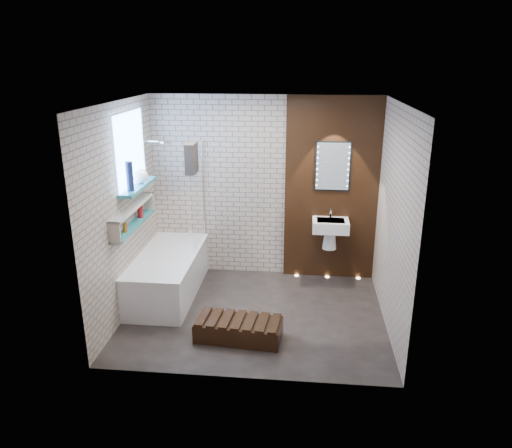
# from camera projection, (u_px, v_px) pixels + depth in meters

# --- Properties ---
(ground) EXTENTS (3.20, 3.20, 0.00)m
(ground) POSITION_uv_depth(u_px,v_px,m) (255.00, 314.00, 6.17)
(ground) COLOR black
(ground) RESTS_ON ground
(room_shell) EXTENTS (3.24, 3.20, 2.60)m
(room_shell) POSITION_uv_depth(u_px,v_px,m) (255.00, 216.00, 5.75)
(room_shell) COLOR #B8A192
(room_shell) RESTS_ON ground
(walnut_panel) EXTENTS (1.30, 0.06, 2.60)m
(walnut_panel) POSITION_uv_depth(u_px,v_px,m) (331.00, 190.00, 6.86)
(walnut_panel) COLOR black
(walnut_panel) RESTS_ON ground
(clerestory_window) EXTENTS (0.18, 1.00, 0.94)m
(clerestory_window) POSITION_uv_depth(u_px,v_px,m) (131.00, 157.00, 6.03)
(clerestory_window) COLOR #7FADE0
(clerestory_window) RESTS_ON room_shell
(display_niche) EXTENTS (0.14, 1.30, 0.26)m
(display_niche) POSITION_uv_depth(u_px,v_px,m) (133.00, 216.00, 6.07)
(display_niche) COLOR teal
(display_niche) RESTS_ON room_shell
(bathtub) EXTENTS (0.79, 1.74, 0.70)m
(bathtub) POSITION_uv_depth(u_px,v_px,m) (168.00, 274.00, 6.62)
(bathtub) COLOR white
(bathtub) RESTS_ON ground
(bath_screen) EXTENTS (0.01, 0.78, 1.40)m
(bath_screen) POSITION_uv_depth(u_px,v_px,m) (198.00, 196.00, 6.68)
(bath_screen) COLOR white
(bath_screen) RESTS_ON bathtub
(towel) EXTENTS (0.11, 0.30, 0.39)m
(towel) POSITION_uv_depth(u_px,v_px,m) (191.00, 158.00, 6.22)
(towel) COLOR black
(towel) RESTS_ON bath_screen
(shower_head) EXTENTS (0.18, 0.18, 0.02)m
(shower_head) POSITION_uv_depth(u_px,v_px,m) (165.00, 142.00, 6.54)
(shower_head) COLOR silver
(shower_head) RESTS_ON room_shell
(washbasin) EXTENTS (0.50, 0.36, 0.58)m
(washbasin) POSITION_uv_depth(u_px,v_px,m) (330.00, 229.00, 6.84)
(washbasin) COLOR white
(washbasin) RESTS_ON walnut_panel
(led_mirror) EXTENTS (0.50, 0.02, 0.70)m
(led_mirror) POSITION_uv_depth(u_px,v_px,m) (333.00, 166.00, 6.71)
(led_mirror) COLOR black
(led_mirror) RESTS_ON walnut_panel
(walnut_step) EXTENTS (1.01, 0.52, 0.22)m
(walnut_step) POSITION_uv_depth(u_px,v_px,m) (239.00, 330.00, 5.61)
(walnut_step) COLOR black
(walnut_step) RESTS_ON ground
(niche_bottles) EXTENTS (0.07, 0.62, 0.17)m
(niche_bottles) POSITION_uv_depth(u_px,v_px,m) (136.00, 216.00, 6.16)
(niche_bottles) COLOR maroon
(niche_bottles) RESTS_ON display_niche
(sill_vases) EXTENTS (0.18, 0.53, 0.36)m
(sill_vases) POSITION_uv_depth(u_px,v_px,m) (138.00, 176.00, 6.09)
(sill_vases) COLOR #131A35
(sill_vases) RESTS_ON clerestory_window
(floor_uplights) EXTENTS (0.96, 0.06, 0.01)m
(floor_uplights) POSITION_uv_depth(u_px,v_px,m) (327.00, 277.00, 7.21)
(floor_uplights) COLOR #FFD899
(floor_uplights) RESTS_ON ground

